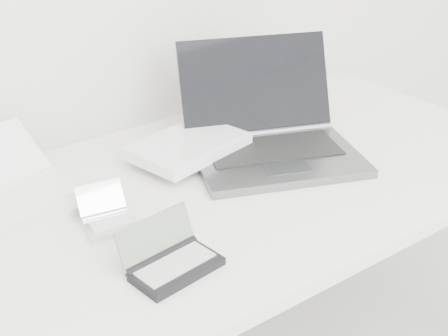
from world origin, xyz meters
TOP-DOWN VIEW (x-y plane):
  - desk at (0.00, 1.55)m, footprint 1.60×0.80m
  - laptop_large at (0.13, 1.63)m, footprint 0.59×0.50m
  - netbook_open_white at (-0.43, 1.73)m, footprint 0.32×0.37m
  - pda_silver at (-0.30, 1.54)m, footprint 0.11×0.13m
  - palmtop_charcoal at (-0.28, 1.34)m, footprint 0.18×0.14m

SIDE VIEW (x-z plane):
  - desk at x=0.00m, z-range 0.32..1.05m
  - pda_silver at x=-0.30m, z-range 0.71..0.78m
  - palmtop_charcoal at x=-0.28m, z-range 0.70..0.79m
  - netbook_open_white at x=-0.43m, z-range 0.70..0.81m
  - laptop_large at x=0.13m, z-range 0.65..0.90m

